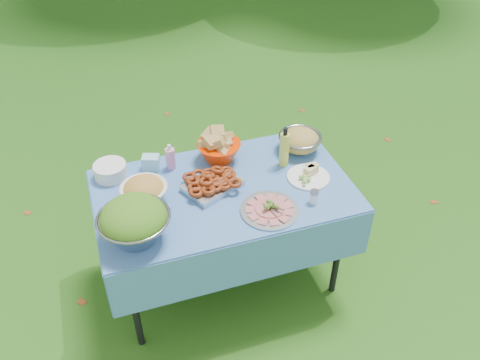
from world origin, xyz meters
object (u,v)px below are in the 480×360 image
salad_bowl (134,221)px  pasta_bowl_steel (300,140)px  plate_stack (110,171)px  bread_bowl (219,147)px  oil_bottle (284,147)px  picnic_table (225,236)px  charcuterie_platter (270,206)px

salad_bowl → pasta_bowl_steel: salad_bowl is taller
plate_stack → bread_bowl: bearing=-3.4°
salad_bowl → oil_bottle: size_ratio=1.40×
salad_bowl → picnic_table: bearing=23.8°
bread_bowl → charcuterie_platter: size_ratio=0.84×
charcuterie_platter → picnic_table: bearing=125.4°
picnic_table → plate_stack: plate_stack is taller
picnic_table → bread_bowl: bread_bowl is taller
plate_stack → pasta_bowl_steel: (1.16, -0.10, 0.03)m
picnic_table → bread_bowl: bearing=78.4°
bread_bowl → pasta_bowl_steel: bearing=-6.9°
plate_stack → charcuterie_platter: plate_stack is taller
charcuterie_platter → plate_stack: bearing=143.3°
salad_bowl → pasta_bowl_steel: 1.20m
picnic_table → salad_bowl: 0.77m
charcuterie_platter → oil_bottle: bearing=57.8°
plate_stack → oil_bottle: size_ratio=0.73×
pasta_bowl_steel → oil_bottle: oil_bottle is taller
salad_bowl → plate_stack: size_ratio=1.91×
oil_bottle → picnic_table: bearing=-164.9°
picnic_table → pasta_bowl_steel: bearing=21.5°
salad_bowl → charcuterie_platter: size_ratio=1.14×
plate_stack → bread_bowl: bread_bowl is taller
plate_stack → pasta_bowl_steel: bearing=-4.9°
bread_bowl → oil_bottle: (0.36, -0.17, 0.04)m
plate_stack → charcuterie_platter: size_ratio=0.60×
charcuterie_platter → salad_bowl: bearing=178.5°
bread_bowl → charcuterie_platter: bread_bowl is taller
plate_stack → oil_bottle: bearing=-11.9°
picnic_table → charcuterie_platter: charcuterie_platter is taller
salad_bowl → plate_stack: salad_bowl is taller
pasta_bowl_steel → charcuterie_platter: bearing=-128.8°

